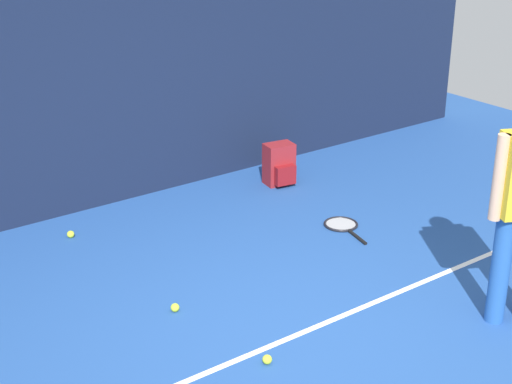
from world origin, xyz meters
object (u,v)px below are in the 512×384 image
at_px(tennis_ball_by_fence, 71,234).
at_px(tennis_ball_mid_court, 267,359).
at_px(tennis_ball_near_player, 175,308).
at_px(tennis_racket, 342,225).
at_px(backpack, 280,165).

xyz_separation_m(tennis_ball_by_fence, tennis_ball_mid_court, (0.28, -2.60, 0.00)).
bearing_deg(tennis_ball_by_fence, tennis_ball_near_player, -86.02).
height_order(tennis_ball_near_player, tennis_ball_mid_court, same).
relative_size(tennis_racket, tennis_ball_mid_court, 9.64).
xyz_separation_m(tennis_racket, tennis_ball_near_player, (-2.03, -0.38, 0.02)).
bearing_deg(tennis_ball_near_player, backpack, 35.42).
distance_m(backpack, tennis_ball_mid_court, 3.25).
bearing_deg(backpack, tennis_ball_by_fence, -172.83).
relative_size(tennis_racket, tennis_ball_by_fence, 9.64).
relative_size(tennis_racket, backpack, 1.45).
bearing_deg(backpack, tennis_ball_mid_court, -119.96).
height_order(tennis_ball_near_player, tennis_ball_by_fence, same).
distance_m(tennis_ball_near_player, tennis_ball_by_fence, 1.66).
relative_size(backpack, tennis_ball_by_fence, 6.67).
distance_m(tennis_racket, tennis_ball_by_fence, 2.50).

